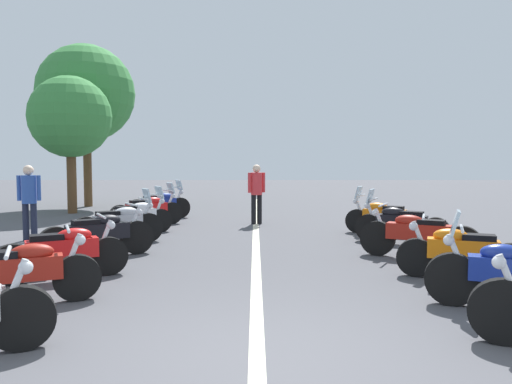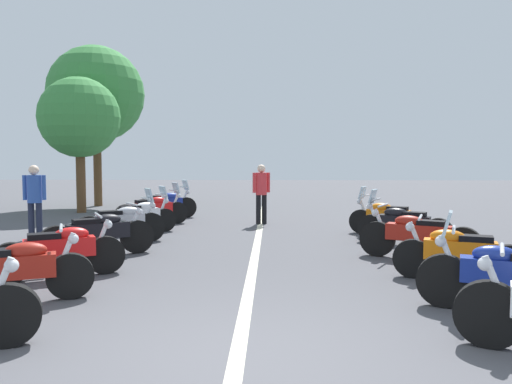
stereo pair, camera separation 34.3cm
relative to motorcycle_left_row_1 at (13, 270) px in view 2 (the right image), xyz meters
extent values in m
plane|color=#4C4C51|center=(-1.81, -3.02, -0.45)|extent=(80.00, 80.00, 0.00)
cube|color=beige|center=(4.56, -3.02, -0.45)|extent=(24.83, 0.16, 0.01)
cylinder|color=black|center=(-1.43, -0.71, -0.13)|extent=(0.39, 0.64, 0.64)
cylinder|color=silver|center=(-1.46, -0.65, 0.17)|extent=(0.18, 0.29, 0.58)
sphere|color=silver|center=(-1.41, -0.76, 0.37)|extent=(0.14, 0.14, 0.14)
cylinder|color=black|center=(0.27, -0.64, -0.14)|extent=(0.37, 0.62, 0.62)
cube|color=maroon|center=(-0.01, 0.02, 0.04)|extent=(0.68, 1.11, 0.30)
ellipsoid|color=maroon|center=(0.06, -0.15, 0.24)|extent=(0.44, 0.58, 0.22)
cylinder|color=silver|center=(0.25, -0.58, 0.16)|extent=(0.18, 0.29, 0.58)
cylinder|color=silver|center=(0.23, -0.55, 0.52)|extent=(0.59, 0.28, 0.04)
sphere|color=silver|center=(0.29, -0.68, 0.36)|extent=(0.14, 0.14, 0.14)
cylinder|color=black|center=(1.73, -0.62, -0.14)|extent=(0.41, 0.61, 0.62)
cylinder|color=black|center=(1.07, 0.61, -0.14)|extent=(0.41, 0.61, 0.62)
cube|color=red|center=(1.40, -0.01, 0.04)|extent=(0.74, 1.06, 0.30)
ellipsoid|color=red|center=(1.48, -0.17, 0.24)|extent=(0.47, 0.58, 0.22)
cube|color=black|center=(1.30, 0.19, 0.22)|extent=(0.46, 0.55, 0.12)
cylinder|color=silver|center=(1.70, -0.57, 0.16)|extent=(0.20, 0.29, 0.58)
cylinder|color=silver|center=(1.68, -0.53, 0.52)|extent=(0.57, 0.33, 0.04)
sphere|color=silver|center=(1.75, -0.66, 0.36)|extent=(0.14, 0.14, 0.14)
cylinder|color=silver|center=(1.36, 0.45, -0.23)|extent=(0.33, 0.52, 0.08)
cylinder|color=black|center=(3.50, -0.65, -0.12)|extent=(0.49, 0.62, 0.66)
cylinder|color=black|center=(2.64, 0.60, -0.12)|extent=(0.49, 0.62, 0.66)
cube|color=black|center=(3.07, -0.02, 0.06)|extent=(0.89, 1.11, 0.30)
ellipsoid|color=black|center=(3.17, -0.17, 0.26)|extent=(0.51, 0.58, 0.22)
cube|color=black|center=(2.94, 0.16, 0.24)|extent=(0.49, 0.54, 0.12)
cylinder|color=silver|center=(3.47, -0.60, 0.18)|extent=(0.22, 0.28, 0.58)
cylinder|color=silver|center=(3.44, -0.57, 0.54)|extent=(0.53, 0.38, 0.04)
sphere|color=silver|center=(3.53, -0.69, 0.38)|extent=(0.14, 0.14, 0.14)
cylinder|color=silver|center=(2.96, 0.46, -0.22)|extent=(0.38, 0.50, 0.08)
cylinder|color=black|center=(4.91, -0.57, -0.12)|extent=(0.47, 0.63, 0.66)
cylinder|color=black|center=(4.20, 0.59, -0.12)|extent=(0.47, 0.63, 0.66)
cube|color=silver|center=(4.56, 0.01, 0.06)|extent=(0.78, 1.03, 0.30)
ellipsoid|color=silver|center=(4.65, -0.14, 0.26)|extent=(0.49, 0.58, 0.22)
cube|color=black|center=(4.44, 0.20, 0.24)|extent=(0.47, 0.55, 0.12)
cylinder|color=silver|center=(4.88, -0.52, 0.18)|extent=(0.21, 0.28, 0.58)
cylinder|color=silver|center=(4.86, -0.49, 0.54)|extent=(0.55, 0.36, 0.04)
sphere|color=silver|center=(4.94, -0.61, 0.38)|extent=(0.14, 0.14, 0.14)
cylinder|color=silver|center=(4.49, 0.45, -0.22)|extent=(0.36, 0.51, 0.08)
cube|color=silver|center=(4.90, -0.55, 0.61)|extent=(0.37, 0.29, 0.32)
cylinder|color=black|center=(6.43, -0.56, -0.15)|extent=(0.46, 0.57, 0.60)
cylinder|color=black|center=(5.65, 0.55, -0.15)|extent=(0.46, 0.57, 0.60)
cube|color=white|center=(6.04, 0.00, 0.03)|extent=(0.82, 1.00, 0.30)
ellipsoid|color=white|center=(6.15, -0.15, 0.23)|extent=(0.51, 0.58, 0.22)
cube|color=black|center=(5.92, 0.18, 0.21)|extent=(0.49, 0.54, 0.12)
cylinder|color=silver|center=(6.40, -0.51, 0.15)|extent=(0.22, 0.28, 0.58)
cylinder|color=silver|center=(6.37, -0.47, 0.51)|extent=(0.53, 0.39, 0.04)
sphere|color=silver|center=(6.46, -0.60, 0.35)|extent=(0.14, 0.14, 0.14)
cylinder|color=silver|center=(5.96, 0.44, -0.24)|extent=(0.38, 0.50, 0.08)
cube|color=silver|center=(6.42, -0.54, 0.58)|extent=(0.36, 0.31, 0.32)
cylinder|color=black|center=(8.01, -0.58, -0.13)|extent=(0.47, 0.60, 0.64)
cylinder|color=black|center=(7.16, 0.67, -0.13)|extent=(0.47, 0.60, 0.64)
cube|color=red|center=(7.58, 0.05, 0.05)|extent=(0.88, 1.11, 0.30)
ellipsoid|color=red|center=(7.68, -0.10, 0.25)|extent=(0.51, 0.58, 0.22)
cube|color=black|center=(7.46, 0.23, 0.23)|extent=(0.48, 0.54, 0.12)
cylinder|color=silver|center=(7.97, -0.53, 0.17)|extent=(0.22, 0.28, 0.58)
cylinder|color=silver|center=(7.95, -0.49, 0.53)|extent=(0.54, 0.38, 0.04)
sphere|color=silver|center=(8.04, -0.62, 0.37)|extent=(0.14, 0.14, 0.14)
cylinder|color=silver|center=(7.48, 0.52, -0.23)|extent=(0.38, 0.50, 0.08)
cube|color=silver|center=(8.00, -0.56, 0.60)|extent=(0.37, 0.30, 0.32)
cylinder|color=black|center=(9.48, -0.60, -0.12)|extent=(0.46, 0.63, 0.66)
cylinder|color=black|center=(8.76, 0.60, -0.12)|extent=(0.46, 0.63, 0.66)
cube|color=navy|center=(9.12, 0.00, 0.06)|extent=(0.79, 1.06, 0.30)
ellipsoid|color=navy|center=(9.21, -0.15, 0.26)|extent=(0.49, 0.58, 0.22)
cube|color=black|center=(9.01, 0.19, 0.24)|extent=(0.47, 0.55, 0.12)
cylinder|color=silver|center=(9.45, -0.54, 0.18)|extent=(0.21, 0.28, 0.58)
cylinder|color=silver|center=(9.43, -0.51, 0.54)|extent=(0.55, 0.36, 0.04)
sphere|color=silver|center=(9.51, -0.64, 0.38)|extent=(0.14, 0.14, 0.14)
cylinder|color=silver|center=(9.06, 0.46, -0.22)|extent=(0.35, 0.51, 0.08)
cube|color=silver|center=(9.47, -0.58, 0.61)|extent=(0.37, 0.29, 0.32)
cylinder|color=black|center=(-1.28, -5.50, -0.11)|extent=(0.41, 0.67, 0.67)
cylinder|color=silver|center=(-1.31, -5.56, 0.19)|extent=(0.18, 0.29, 0.58)
cylinder|color=silver|center=(-1.33, -5.60, 0.55)|extent=(0.58, 0.29, 0.04)
sphere|color=silver|center=(-1.26, -5.46, 0.39)|extent=(0.14, 0.14, 0.14)
cylinder|color=black|center=(0.06, -5.52, -0.11)|extent=(0.37, 0.68, 0.68)
cube|color=navy|center=(-0.21, -6.23, 0.07)|extent=(0.67, 1.17, 0.30)
ellipsoid|color=navy|center=(-0.15, -6.06, 0.27)|extent=(0.43, 0.58, 0.22)
cylinder|color=silver|center=(0.04, -5.58, 0.19)|extent=(0.17, 0.30, 0.58)
cylinder|color=silver|center=(0.02, -5.62, 0.55)|extent=(0.59, 0.26, 0.04)
sphere|color=silver|center=(0.07, -5.48, 0.39)|extent=(0.14, 0.14, 0.14)
cube|color=silver|center=(0.05, -5.54, 0.62)|extent=(0.38, 0.24, 0.32)
cylinder|color=black|center=(1.61, -5.57, -0.14)|extent=(0.34, 0.62, 0.61)
cylinder|color=black|center=(1.15, -6.86, -0.14)|extent=(0.34, 0.62, 0.61)
cube|color=orange|center=(1.38, -6.22, 0.04)|extent=(0.62, 1.07, 0.30)
ellipsoid|color=orange|center=(1.44, -6.05, 0.24)|extent=(0.42, 0.58, 0.22)
cube|color=black|center=(1.30, -6.42, 0.22)|extent=(0.41, 0.54, 0.12)
cylinder|color=silver|center=(1.59, -5.63, 0.16)|extent=(0.16, 0.30, 0.58)
cylinder|color=silver|center=(1.58, -5.67, 0.52)|extent=(0.60, 0.25, 0.04)
sphere|color=silver|center=(1.63, -5.53, 0.36)|extent=(0.14, 0.14, 0.14)
cylinder|color=silver|center=(1.07, -6.54, -0.24)|extent=(0.26, 0.54, 0.08)
cylinder|color=black|center=(3.34, -5.38, -0.11)|extent=(0.44, 0.66, 0.67)
cylinder|color=black|center=(2.61, -6.74, -0.11)|extent=(0.44, 0.66, 0.67)
cube|color=maroon|center=(2.97, -6.06, 0.07)|extent=(0.80, 1.16, 0.30)
ellipsoid|color=maroon|center=(3.06, -5.90, 0.27)|extent=(0.47, 0.58, 0.22)
cube|color=black|center=(2.87, -6.26, 0.25)|extent=(0.46, 0.55, 0.12)
cylinder|color=silver|center=(3.31, -5.44, 0.19)|extent=(0.20, 0.29, 0.58)
cylinder|color=silver|center=(3.29, -5.47, 0.55)|extent=(0.57, 0.33, 0.04)
sphere|color=silver|center=(3.36, -5.34, 0.39)|extent=(0.14, 0.14, 0.14)
cylinder|color=silver|center=(2.60, -6.38, -0.21)|extent=(0.33, 0.52, 0.08)
cylinder|color=black|center=(5.00, -5.60, -0.14)|extent=(0.41, 0.62, 0.63)
cylinder|color=black|center=(4.35, -6.89, -0.14)|extent=(0.41, 0.62, 0.63)
cube|color=black|center=(4.67, -6.24, 0.04)|extent=(0.75, 1.10, 0.30)
ellipsoid|color=black|center=(4.76, -6.08, 0.24)|extent=(0.47, 0.58, 0.22)
cube|color=black|center=(4.57, -6.44, 0.22)|extent=(0.45, 0.55, 0.12)
cylinder|color=silver|center=(4.97, -5.66, 0.16)|extent=(0.19, 0.29, 0.58)
cylinder|color=silver|center=(4.96, -5.69, 0.52)|extent=(0.57, 0.32, 0.04)
sphere|color=silver|center=(5.02, -5.56, 0.36)|extent=(0.14, 0.14, 0.14)
cylinder|color=silver|center=(4.32, -6.55, -0.23)|extent=(0.32, 0.53, 0.08)
cube|color=silver|center=(4.99, -5.62, 0.59)|extent=(0.38, 0.27, 0.32)
cylinder|color=black|center=(6.33, -5.61, -0.15)|extent=(0.40, 0.60, 0.60)
cylinder|color=black|center=(5.69, -6.82, -0.15)|extent=(0.40, 0.60, 0.60)
cube|color=orange|center=(6.01, -6.22, 0.03)|extent=(0.73, 1.05, 0.30)
ellipsoid|color=orange|center=(6.09, -6.06, 0.23)|extent=(0.47, 0.58, 0.22)
cube|color=black|center=(5.91, -6.41, 0.21)|extent=(0.45, 0.55, 0.12)
cylinder|color=silver|center=(6.30, -5.66, 0.15)|extent=(0.20, 0.29, 0.58)
cylinder|color=silver|center=(6.28, -5.70, 0.51)|extent=(0.57, 0.32, 0.04)
sphere|color=silver|center=(6.35, -5.57, 0.35)|extent=(0.14, 0.14, 0.14)
cylinder|color=silver|center=(5.66, -6.50, -0.24)|extent=(0.33, 0.52, 0.08)
cube|color=silver|center=(6.32, -5.63, 0.58)|extent=(0.38, 0.28, 0.32)
cylinder|color=black|center=(8.04, -3.12, -0.02)|extent=(0.14, 0.14, 0.85)
cylinder|color=black|center=(7.97, -2.95, -0.02)|extent=(0.14, 0.14, 0.85)
cylinder|color=red|center=(8.00, -3.04, 0.72)|extent=(0.32, 0.32, 0.64)
cylinder|color=red|center=(8.08, -3.24, 0.75)|extent=(0.09, 0.09, 0.57)
cylinder|color=red|center=(7.92, -2.83, 0.75)|extent=(0.09, 0.09, 0.57)
sphere|color=beige|center=(8.00, -3.04, 1.16)|extent=(0.23, 0.23, 0.23)
cylinder|color=#1E2338|center=(5.11, 2.29, -0.02)|extent=(0.14, 0.14, 0.86)
cylinder|color=#1E2338|center=(5.13, 2.11, -0.02)|extent=(0.14, 0.14, 0.86)
cylinder|color=#2D51A5|center=(5.12, 2.20, 0.73)|extent=(0.32, 0.32, 0.65)
cylinder|color=#2D51A5|center=(5.10, 2.42, 0.77)|extent=(0.09, 0.09, 0.58)
cylinder|color=#2D51A5|center=(5.15, 1.98, 0.77)|extent=(0.09, 0.09, 0.58)
sphere|color=beige|center=(5.12, 2.20, 1.17)|extent=(0.23, 0.23, 0.23)
cylinder|color=brown|center=(13.35, 3.64, 1.12)|extent=(0.32, 0.32, 3.14)
sphere|color=#38843D|center=(13.35, 3.64, 4.01)|extent=(3.77, 3.77, 3.77)
cylinder|color=brown|center=(10.89, 3.36, 0.73)|extent=(0.32, 0.32, 2.35)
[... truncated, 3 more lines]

